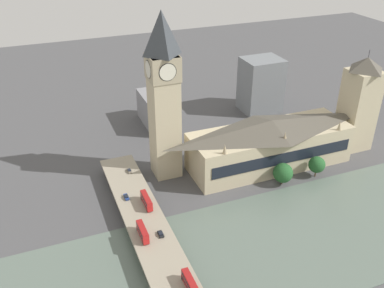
{
  "coord_description": "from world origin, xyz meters",
  "views": [
    {
      "loc": [
        -149.07,
        101.5,
        121.13
      ],
      "look_at": [
        21.48,
        33.74,
        18.41
      ],
      "focal_mm": 40.0,
      "sensor_mm": 36.0,
      "label": 1
    }
  ],
  "objects_px": {
    "clock_tower": "(164,94)",
    "road_bridge": "(166,267)",
    "car_northbound_mid": "(126,197)",
    "double_decker_bus_mid": "(190,283)",
    "car_southbound_mid": "(161,234)",
    "double_decker_bus_rear": "(146,200)",
    "car_northbound_tail": "(129,171)",
    "parliament_hall": "(270,143)",
    "victoria_tower": "(359,104)",
    "double_decker_bus_lead": "(143,232)"
  },
  "relations": [
    {
      "from": "clock_tower",
      "to": "road_bridge",
      "type": "distance_m",
      "value": 81.16
    },
    {
      "from": "clock_tower",
      "to": "car_northbound_mid",
      "type": "height_order",
      "value": "clock_tower"
    },
    {
      "from": "road_bridge",
      "to": "double_decker_bus_mid",
      "type": "relative_size",
      "value": 15.47
    },
    {
      "from": "road_bridge",
      "to": "car_southbound_mid",
      "type": "distance_m",
      "value": 16.16
    },
    {
      "from": "clock_tower",
      "to": "double_decker_bus_rear",
      "type": "height_order",
      "value": "clock_tower"
    },
    {
      "from": "road_bridge",
      "to": "car_southbound_mid",
      "type": "bearing_deg",
      "value": -11.33
    },
    {
      "from": "car_northbound_tail",
      "to": "parliament_hall",
      "type": "bearing_deg",
      "value": -98.18
    },
    {
      "from": "double_decker_bus_mid",
      "to": "car_southbound_mid",
      "type": "bearing_deg",
      "value": 1.78
    },
    {
      "from": "road_bridge",
      "to": "double_decker_bus_mid",
      "type": "xyz_separation_m",
      "value": [
        -13.63,
        -4.07,
        3.72
      ]
    },
    {
      "from": "victoria_tower",
      "to": "double_decker_bus_rear",
      "type": "relative_size",
      "value": 4.95
    },
    {
      "from": "clock_tower",
      "to": "double_decker_bus_lead",
      "type": "distance_m",
      "value": 66.64
    },
    {
      "from": "clock_tower",
      "to": "double_decker_bus_mid",
      "type": "relative_size",
      "value": 7.83
    },
    {
      "from": "parliament_hall",
      "to": "double_decker_bus_rear",
      "type": "distance_m",
      "value": 74.96
    },
    {
      "from": "car_northbound_mid",
      "to": "car_southbound_mid",
      "type": "xyz_separation_m",
      "value": [
        -29.26,
        -6.67,
        -0.07
      ]
    },
    {
      "from": "parliament_hall",
      "to": "road_bridge",
      "type": "distance_m",
      "value": 94.25
    },
    {
      "from": "double_decker_bus_lead",
      "to": "double_decker_bus_rear",
      "type": "height_order",
      "value": "double_decker_bus_lead"
    },
    {
      "from": "double_decker_bus_mid",
      "to": "car_northbound_mid",
      "type": "bearing_deg",
      "value": 7.38
    },
    {
      "from": "parliament_hall",
      "to": "car_northbound_tail",
      "type": "bearing_deg",
      "value": 81.82
    },
    {
      "from": "clock_tower",
      "to": "car_southbound_mid",
      "type": "distance_m",
      "value": 66.62
    },
    {
      "from": "double_decker_bus_rear",
      "to": "car_southbound_mid",
      "type": "bearing_deg",
      "value": 179.13
    },
    {
      "from": "parliament_hall",
      "to": "car_southbound_mid",
      "type": "bearing_deg",
      "value": 118.48
    },
    {
      "from": "double_decker_bus_mid",
      "to": "victoria_tower",
      "type": "bearing_deg",
      "value": -61.4
    },
    {
      "from": "parliament_hall",
      "to": "clock_tower",
      "type": "bearing_deg",
      "value": 76.93
    },
    {
      "from": "victoria_tower",
      "to": "double_decker_bus_lead",
      "type": "xyz_separation_m",
      "value": [
        -37.89,
        134.19,
        -17.29
      ]
    },
    {
      "from": "double_decker_bus_rear",
      "to": "car_northbound_mid",
      "type": "xyz_separation_m",
      "value": [
        8.4,
        6.99,
        -1.9
      ]
    },
    {
      "from": "double_decker_bus_rear",
      "to": "clock_tower",
      "type": "bearing_deg",
      "value": -32.06
    },
    {
      "from": "clock_tower",
      "to": "double_decker_bus_lead",
      "type": "xyz_separation_m",
      "value": [
        -50.16,
        26.58,
        -34.91
      ]
    },
    {
      "from": "double_decker_bus_rear",
      "to": "car_northbound_mid",
      "type": "bearing_deg",
      "value": 39.77
    },
    {
      "from": "double_decker_bus_mid",
      "to": "double_decker_bus_rear",
      "type": "bearing_deg",
      "value": 0.68
    },
    {
      "from": "double_decker_bus_mid",
      "to": "car_southbound_mid",
      "type": "height_order",
      "value": "double_decker_bus_mid"
    },
    {
      "from": "road_bridge",
      "to": "double_decker_bus_lead",
      "type": "distance_m",
      "value": 18.2
    },
    {
      "from": "clock_tower",
      "to": "double_decker_bus_lead",
      "type": "bearing_deg",
      "value": 152.08
    },
    {
      "from": "double_decker_bus_rear",
      "to": "double_decker_bus_mid",
      "type": "bearing_deg",
      "value": -179.32
    },
    {
      "from": "double_decker_bus_mid",
      "to": "car_northbound_mid",
      "type": "height_order",
      "value": "double_decker_bus_mid"
    },
    {
      "from": "parliament_hall",
      "to": "car_northbound_mid",
      "type": "xyz_separation_m",
      "value": [
        -10.24,
        79.48,
        -5.93
      ]
    },
    {
      "from": "double_decker_bus_rear",
      "to": "car_southbound_mid",
      "type": "xyz_separation_m",
      "value": [
        -20.86,
        0.32,
        -1.97
      ]
    },
    {
      "from": "double_decker_bus_lead",
      "to": "road_bridge",
      "type": "bearing_deg",
      "value": -167.97
    },
    {
      "from": "clock_tower",
      "to": "car_southbound_mid",
      "type": "xyz_separation_m",
      "value": [
        -51.83,
        19.71,
        -36.92
      ]
    },
    {
      "from": "victoria_tower",
      "to": "double_decker_bus_lead",
      "type": "relative_size",
      "value": 5.29
    },
    {
      "from": "victoria_tower",
      "to": "double_decker_bus_lead",
      "type": "height_order",
      "value": "victoria_tower"
    },
    {
      "from": "double_decker_bus_mid",
      "to": "double_decker_bus_lead",
      "type": "bearing_deg",
      "value": 14.07
    },
    {
      "from": "victoria_tower",
      "to": "car_southbound_mid",
      "type": "distance_m",
      "value": 134.72
    },
    {
      "from": "car_northbound_tail",
      "to": "double_decker_bus_rear",
      "type": "bearing_deg",
      "value": -179.31
    },
    {
      "from": "parliament_hall",
      "to": "double_decker_bus_mid",
      "type": "xyz_separation_m",
      "value": [
        -68.87,
        71.89,
        -4.06
      ]
    },
    {
      "from": "double_decker_bus_mid",
      "to": "car_northbound_tail",
      "type": "height_order",
      "value": "double_decker_bus_mid"
    },
    {
      "from": "double_decker_bus_mid",
      "to": "clock_tower",
      "type": "bearing_deg",
      "value": -13.03
    },
    {
      "from": "car_northbound_tail",
      "to": "road_bridge",
      "type": "bearing_deg",
      "value": 177.28
    },
    {
      "from": "parliament_hall",
      "to": "double_decker_bus_lead",
      "type": "xyz_separation_m",
      "value": [
        -37.83,
        79.67,
        -3.99
      ]
    },
    {
      "from": "double_decker_bus_mid",
      "to": "double_decker_bus_rear",
      "type": "height_order",
      "value": "double_decker_bus_rear"
    },
    {
      "from": "clock_tower",
      "to": "double_decker_bus_rear",
      "type": "relative_size",
      "value": 7.24
    }
  ]
}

